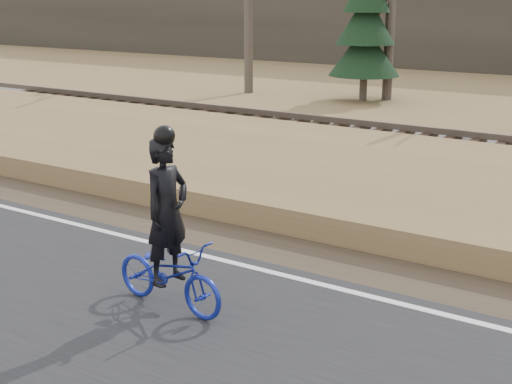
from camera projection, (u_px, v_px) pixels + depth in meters
The scene contains 6 objects.
ground at pixel (364, 307), 9.09m from camera, with size 120.00×120.00×0.00m, color olive.
edge_line at pixel (370, 297), 9.23m from camera, with size 120.00×0.12×0.01m, color silver.
shoulder at pixel (400, 275), 10.05m from camera, with size 120.00×1.60×0.04m, color #473A2B.
embankment at pixel (467, 209), 12.41m from camera, with size 120.00×5.00×0.44m, color olive.
cyclist at pixel (168, 250), 8.73m from camera, with size 1.74×0.72×2.31m.
conifer at pixel (366, 21), 25.63m from camera, with size 2.60×2.60×6.11m.
Camera 1 is at (3.43, -7.74, 3.86)m, focal length 50.00 mm.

